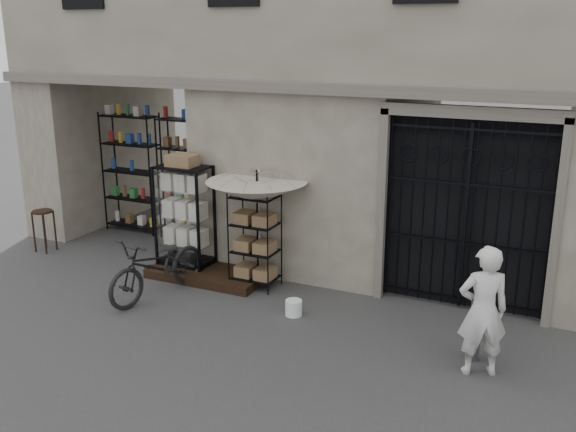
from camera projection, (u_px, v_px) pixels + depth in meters
The scene contains 14 objects.
ground at pixel (298, 344), 8.70m from camera, with size 80.00×80.00×0.00m, color black.
main_building at pixel (394, 6), 10.93m from camera, with size 14.00×4.00×9.00m, color gray.
shop_recess at pixel (146, 168), 12.53m from camera, with size 3.00×1.70×3.00m, color black.
shop_shelving at pixel (160, 176), 13.06m from camera, with size 2.70×0.50×2.50m, color black.
iron_gate at pixel (468, 211), 9.56m from camera, with size 2.50×0.21×3.00m.
step_platform at pixel (207, 274), 10.99m from camera, with size 2.00×0.90×0.15m, color black.
display_cabinet at pixel (185, 221), 11.07m from camera, with size 0.99×0.77×1.89m.
wire_rack at pixel (255, 240), 10.47m from camera, with size 0.84×0.71×1.64m.
market_umbrella at pixel (257, 186), 10.30m from camera, with size 1.86×1.87×2.35m.
white_bucket at pixel (294, 308), 9.56m from camera, with size 0.25×0.25×0.24m, color white.
bicycle at pixel (160, 296), 10.29m from camera, with size 0.68×1.02×1.95m, color black.
wooden_stool at pixel (44, 230), 12.27m from camera, with size 0.39×0.39×0.81m.
steel_bollard at pixel (475, 330), 8.19m from camera, with size 0.15×0.15×0.82m, color slate.
shopkeeper at pixel (477, 372), 7.99m from camera, with size 0.61×1.67×0.40m, color silver.
Camera 1 is at (3.17, -7.20, 4.11)m, focal length 40.00 mm.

